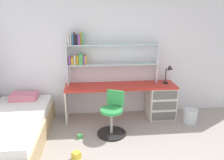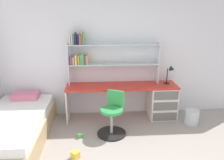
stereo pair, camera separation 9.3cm
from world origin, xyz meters
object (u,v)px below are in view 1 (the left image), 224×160
object	(u,v)px
desk	(149,98)
toy_block_green_0	(80,136)
toy_block_yellow_1	(76,155)
desk_lamp	(170,72)
swivel_chair	(112,118)
waste_bin	(190,116)
bookshelf_hutch	(98,54)
bed_platform	(14,129)

from	to	relation	value
desk	toy_block_green_0	world-z (taller)	desk
toy_block_green_0	toy_block_yellow_1	xyz separation A→B (m)	(-0.03, -0.58, 0.02)
desk_lamp	swivel_chair	bearing A→B (deg)	-152.38
desk	waste_bin	size ratio (longest dim) A/B	8.02
swivel_chair	toy_block_green_0	world-z (taller)	swivel_chair
bookshelf_hutch	toy_block_yellow_1	xyz separation A→B (m)	(-0.41, -1.47, -1.26)
bed_platform	waste_bin	bearing A→B (deg)	6.61
desk	toy_block_yellow_1	world-z (taller)	desk
swivel_chair	waste_bin	world-z (taller)	swivel_chair
desk	swivel_chair	xyz separation A→B (m)	(-0.84, -0.63, -0.10)
bookshelf_hutch	bed_platform	distance (m)	2.03
bookshelf_hutch	swivel_chair	bearing A→B (deg)	-75.72
bed_platform	desk_lamp	bearing A→B (deg)	14.54
desk	desk_lamp	bearing A→B (deg)	1.84
swivel_chair	bed_platform	size ratio (longest dim) A/B	0.38
bed_platform	toy_block_yellow_1	bearing A→B (deg)	-28.41
bookshelf_hutch	desk_lamp	distance (m)	1.48
swivel_chair	bookshelf_hutch	bearing A→B (deg)	104.28
desk_lamp	swivel_chair	xyz separation A→B (m)	(-1.23, -0.65, -0.66)
desk	bed_platform	size ratio (longest dim) A/B	1.08
waste_bin	toy_block_yellow_1	distance (m)	2.40
desk_lamp	toy_block_green_0	xyz separation A→B (m)	(-1.81, -0.75, -0.93)
desk	toy_block_yellow_1	size ratio (longest dim) A/B	20.54
bookshelf_hutch	swivel_chair	size ratio (longest dim) A/B	2.33
toy_block_yellow_1	toy_block_green_0	bearing A→B (deg)	87.32
desk_lamp	waste_bin	bearing A→B (deg)	-46.32
swivel_chair	bed_platform	bearing A→B (deg)	-176.27
bookshelf_hutch	bed_platform	size ratio (longest dim) A/B	0.89
swivel_chair	bed_platform	world-z (taller)	swivel_chair
bed_platform	waste_bin	xyz separation A→B (m)	(3.27, 0.38, -0.10)
desk_lamp	bed_platform	world-z (taller)	desk_lamp
swivel_chair	toy_block_yellow_1	xyz separation A→B (m)	(-0.61, -0.69, -0.25)
waste_bin	toy_block_yellow_1	xyz separation A→B (m)	(-2.20, -0.96, -0.08)
swivel_chair	desk_lamp	bearing A→B (deg)	27.62
desk_lamp	bed_platform	distance (m)	3.09
desk_lamp	toy_block_green_0	distance (m)	2.17
desk	toy_block_green_0	xyz separation A→B (m)	(-1.42, -0.74, -0.37)
desk_lamp	swivel_chair	world-z (taller)	desk_lamp
desk	waste_bin	distance (m)	0.87
desk_lamp	bed_platform	xyz separation A→B (m)	(-2.91, -0.75, -0.73)
bookshelf_hutch	bed_platform	world-z (taller)	bookshelf_hutch
desk	swivel_chair	world-z (taller)	swivel_chair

